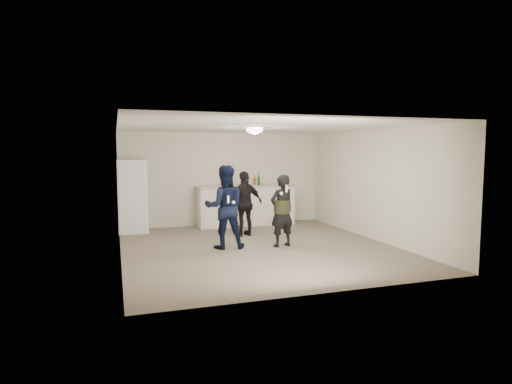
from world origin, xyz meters
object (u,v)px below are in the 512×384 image
object	(u,v)px
spectator	(245,204)
woman	(282,211)
shaker	(225,182)
counter	(246,206)
man	(225,207)
fridge	(133,196)

from	to	relation	value
spectator	woman	bearing A→B (deg)	95.26
shaker	woman	bearing A→B (deg)	-79.47
counter	man	xyz separation A→B (m)	(-1.22, -2.47, 0.34)
fridge	spectator	world-z (taller)	fridge
man	spectator	world-z (taller)	man
counter	spectator	bearing A→B (deg)	-108.18
woman	spectator	distance (m)	1.39
counter	spectator	world-z (taller)	spectator
counter	fridge	world-z (taller)	fridge
counter	fridge	xyz separation A→B (m)	(-2.96, -0.07, 0.38)
fridge	man	size ratio (longest dim) A/B	1.05
fridge	man	world-z (taller)	fridge
fridge	woman	xyz separation A→B (m)	(2.91, -2.63, -0.14)
shaker	woman	size ratio (longest dim) A/B	0.11
spectator	counter	bearing A→B (deg)	-119.79
fridge	man	distance (m)	2.96
fridge	spectator	size ratio (longest dim) A/B	1.17
spectator	fridge	bearing A→B (deg)	-38.99
counter	woman	xyz separation A→B (m)	(-0.05, -2.70, 0.24)
shaker	man	world-z (taller)	man
woman	man	bearing A→B (deg)	-24.21
shaker	fridge	bearing A→B (deg)	-176.02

